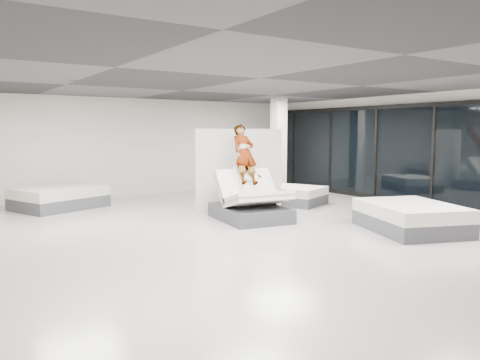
{
  "coord_description": "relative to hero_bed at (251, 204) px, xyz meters",
  "views": [
    {
      "loc": [
        -5.64,
        -7.86,
        2.13
      ],
      "look_at": [
        0.27,
        1.16,
        1.0
      ],
      "focal_mm": 35.0,
      "sensor_mm": 36.0,
      "label": 1
    }
  ],
  "objects": [
    {
      "name": "hero_bed",
      "position": [
        0.0,
        0.0,
        0.0
      ],
      "size": [
        1.7,
        2.1,
        1.29
      ],
      "color": "#3E3E44",
      "rests_on": "floor"
    },
    {
      "name": "divider_panel",
      "position": [
        0.52,
        1.3,
        0.71
      ],
      "size": [
        2.37,
        0.68,
        2.19
      ],
      "primitive_type": "cube",
      "rotation": [
        0.0,
        0.0,
        -0.24
      ],
      "color": "silver",
      "rests_on": "floor"
    },
    {
      "name": "remote",
      "position": [
        0.22,
        -0.04,
        0.67
      ],
      "size": [
        0.07,
        0.15,
        0.08
      ],
      "primitive_type": "cube",
      "rotation": [
        0.35,
        0.0,
        -0.15
      ],
      "color": "black",
      "rests_on": "person"
    },
    {
      "name": "storefront_glazing",
      "position": [
        5.25,
        -1.26,
        1.06
      ],
      "size": [
        0.12,
        13.4,
        2.92
      ],
      "color": "#212D38",
      "rests_on": "floor"
    },
    {
      "name": "column",
      "position": [
        3.35,
        3.24,
        1.21
      ],
      "size": [
        0.4,
        0.4,
        3.2
      ],
      "primitive_type": "cube",
      "color": "silver",
      "rests_on": "floor"
    },
    {
      "name": "flat_bed_right_near",
      "position": [
        2.13,
        -2.9,
        -0.09
      ],
      "size": [
        2.29,
        2.61,
        0.6
      ],
      "color": "#3E3E44",
      "rests_on": "floor"
    },
    {
      "name": "flat_bed_left_far",
      "position": [
        -3.46,
        4.32,
        -0.09
      ],
      "size": [
        2.64,
        2.33,
        0.6
      ],
      "color": "#3E3E44",
      "rests_on": "floor"
    },
    {
      "name": "room",
      "position": [
        -0.65,
        -1.26,
        1.21
      ],
      "size": [
        14.0,
        14.04,
        3.2
      ],
      "color": "#A29F99",
      "rests_on": "ground"
    },
    {
      "name": "flat_bed_right_far",
      "position": [
        2.41,
        1.48,
        -0.13
      ],
      "size": [
        2.0,
        2.25,
        0.51
      ],
      "color": "#3E3E44",
      "rests_on": "floor"
    },
    {
      "name": "person",
      "position": [
        0.05,
        0.33,
        0.86
      ],
      "size": [
        0.82,
        1.67,
        1.15
      ],
      "primitive_type": "imported",
      "rotation": [
        1.05,
        0.0,
        -0.15
      ],
      "color": "slate",
      "rests_on": "hero_bed"
    }
  ]
}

